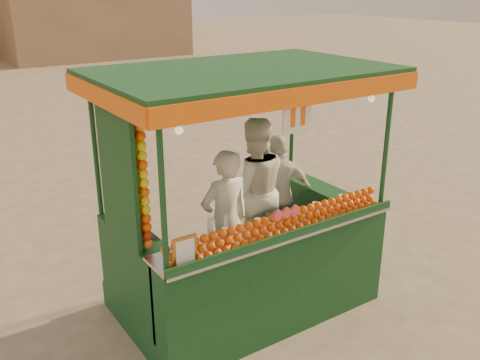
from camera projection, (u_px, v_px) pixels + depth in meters
ground at (209, 308)px, 6.48m from camera, size 90.00×90.00×0.00m
building_right at (89, 6)px, 27.93m from camera, size 9.00×6.00×5.00m
juice_cart at (244, 240)px, 6.14m from camera, size 3.16×2.04×2.87m
vendor_left at (225, 221)px, 6.02m from camera, size 0.62×0.41×1.69m
vendor_middle at (254, 190)px, 6.68m from camera, size 1.10×0.98×1.87m
vendor_right at (278, 194)px, 6.92m from camera, size 1.01×0.75×1.59m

